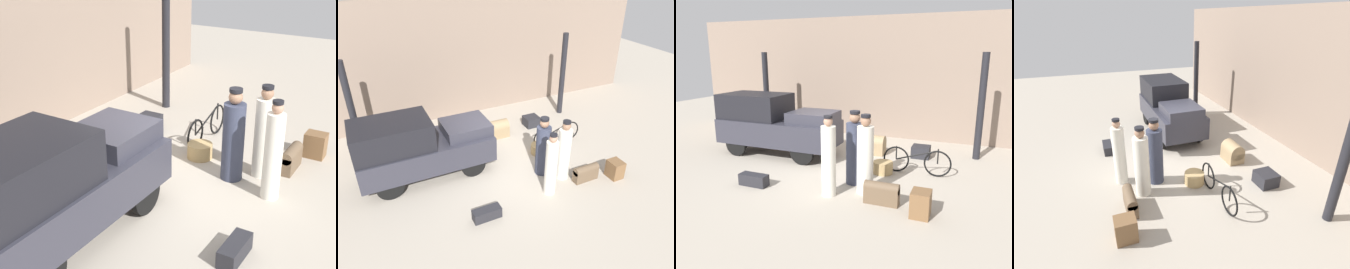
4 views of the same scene
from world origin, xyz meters
TOP-DOWN VIEW (x-y plane):
  - ground_plane at (0.00, 0.00)m, footprint 30.00×30.00m
  - station_building_facade at (0.00, 4.08)m, footprint 16.00×0.15m
  - canopy_pillar_left at (-3.87, 2.40)m, footprint 0.21×0.21m
  - canopy_pillar_right at (3.70, 2.40)m, footprint 0.21×0.21m
  - truck at (-2.35, 0.59)m, footprint 3.79×1.53m
  - bicycle at (2.21, 0.39)m, footprint 1.80×0.04m
  - wicker_basket at (1.37, 0.12)m, footprint 0.53×0.53m
  - porter_lifting_near_truck at (1.32, -1.27)m, footprint 0.38×0.38m
  - porter_with_bicycle at (0.90, -0.82)m, footprint 0.42×0.42m
  - porter_carrying_trunk at (0.60, -1.71)m, footprint 0.33×0.33m
  - trunk_umber_medium at (0.64, 1.72)m, footprint 0.67×0.48m
  - trunk_large_brown at (2.09, 1.91)m, footprint 0.54×0.51m
  - trunk_barrel_dark at (1.84, -1.70)m, footprint 0.75×0.24m
  - suitcase_small_leather at (2.70, -1.95)m, footprint 0.38×0.44m
  - suitcase_tan_flat at (-1.34, -1.89)m, footprint 0.72×0.28m

SIDE VIEW (x-z plane):
  - ground_plane at x=0.00m, z-range 0.00..0.00m
  - suitcase_tan_flat at x=-1.34m, z-range 0.00..0.29m
  - wicker_basket at x=1.37m, z-range 0.00..0.32m
  - trunk_large_brown at x=2.09m, z-range 0.00..0.36m
  - trunk_barrel_dark at x=1.84m, z-range 0.01..0.51m
  - suitcase_small_leather at x=2.70m, z-range 0.00..0.53m
  - trunk_umber_medium at x=0.64m, z-range -0.01..0.60m
  - bicycle at x=2.21m, z-range -0.01..0.74m
  - porter_with_bicycle at x=0.90m, z-range -0.08..1.75m
  - porter_lifting_near_truck at x=1.32m, z-range -0.07..1.78m
  - porter_carrying_trunk at x=0.60m, z-range -0.06..1.79m
  - truck at x=-2.35m, z-range 0.06..1.97m
  - canopy_pillar_left at x=-3.87m, z-range 0.00..3.20m
  - canopy_pillar_right at x=3.70m, z-range 0.00..3.20m
  - station_building_facade at x=0.00m, z-range 0.00..4.50m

